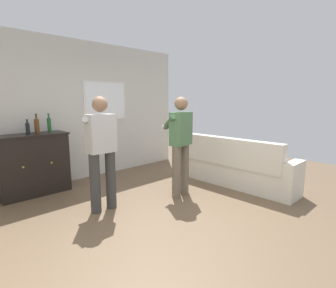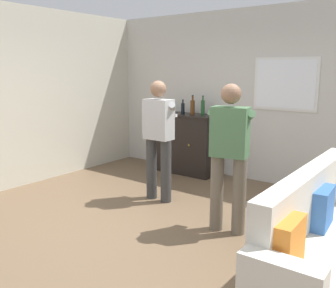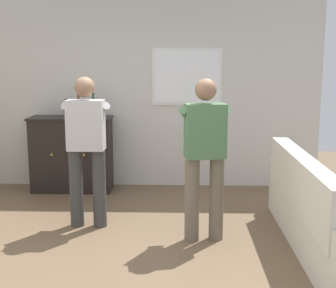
{
  "view_description": "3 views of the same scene",
  "coord_description": "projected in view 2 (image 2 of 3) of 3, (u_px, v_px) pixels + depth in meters",
  "views": [
    {
      "loc": [
        -2.35,
        -2.46,
        1.64
      ],
      "look_at": [
        0.32,
        0.27,
        0.99
      ],
      "focal_mm": 28.0,
      "sensor_mm": 36.0,
      "label": 1
    },
    {
      "loc": [
        2.72,
        -3.12,
        1.82
      ],
      "look_at": [
        0.21,
        0.22,
        0.99
      ],
      "focal_mm": 40.0,
      "sensor_mm": 36.0,
      "label": 2
    },
    {
      "loc": [
        0.6,
        -4.15,
        1.89
      ],
      "look_at": [
        0.48,
        0.25,
        1.07
      ],
      "focal_mm": 50.0,
      "sensor_mm": 36.0,
      "label": 3
    }
  ],
  "objects": [
    {
      "name": "ground",
      "position": [
        142.0,
        227.0,
        4.41
      ],
      "size": [
        10.4,
        10.4,
        0.0
      ],
      "primitive_type": "plane",
      "color": "brown"
    },
    {
      "name": "wall_back_with_window",
      "position": [
        247.0,
        95.0,
        6.21
      ],
      "size": [
        5.2,
        0.15,
        2.8
      ],
      "color": "beige",
      "rests_on": "ground"
    },
    {
      "name": "wall_side_left",
      "position": [
        9.0,
        98.0,
        5.7
      ],
      "size": [
        0.12,
        5.2,
        2.8
      ],
      "primitive_type": "cube",
      "color": "beige",
      "rests_on": "ground"
    },
    {
      "name": "couch",
      "position": [
        323.0,
        233.0,
        3.41
      ],
      "size": [
        0.57,
        2.61,
        0.94
      ],
      "color": "silver",
      "rests_on": "ground"
    },
    {
      "name": "sideboard_cabinet",
      "position": [
        186.0,
        144.0,
        6.67
      ],
      "size": [
        1.15,
        0.49,
        1.06
      ],
      "color": "black",
      "rests_on": "ground"
    },
    {
      "name": "bottle_wine_green",
      "position": [
        203.0,
        107.0,
        6.37
      ],
      "size": [
        0.06,
        0.06,
        0.34
      ],
      "color": "#1E4C23",
      "rests_on": "sideboard_cabinet"
    },
    {
      "name": "bottle_liquor_amber",
      "position": [
        183.0,
        108.0,
        6.55
      ],
      "size": [
        0.06,
        0.06,
        0.26
      ],
      "color": "black",
      "rests_on": "sideboard_cabinet"
    },
    {
      "name": "bottle_spirits_clear",
      "position": [
        193.0,
        107.0,
        6.49
      ],
      "size": [
        0.08,
        0.08,
        0.34
      ],
      "color": "#593314",
      "rests_on": "sideboard_cabinet"
    },
    {
      "name": "person_standing_left",
      "position": [
        159.0,
        135.0,
        5.18
      ],
      "size": [
        0.56,
        0.48,
        1.68
      ],
      "color": "#383838",
      "rests_on": "ground"
    },
    {
      "name": "person_standing_right",
      "position": [
        229.0,
        151.0,
        4.13
      ],
      "size": [
        0.55,
        0.51,
        1.68
      ],
      "color": "#6B6051",
      "rests_on": "ground"
    }
  ]
}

